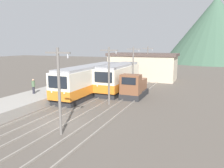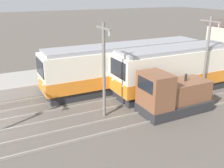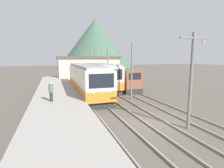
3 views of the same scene
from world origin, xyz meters
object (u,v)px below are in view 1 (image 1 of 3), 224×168
commuter_train_center (119,79)px  catenary_mast_far (133,66)px  catenary_mast_distant (147,62)px  catenary_mast_mid (109,73)px  commuter_train_left (91,81)px  person_on_platform (33,86)px  shunting_locomotive (134,88)px  catenary_mast_near (59,88)px

commuter_train_center → catenary_mast_far: (1.51, 1.79, 1.64)m
catenary_mast_distant → catenary_mast_far: bearing=-90.0°
catenary_mast_distant → catenary_mast_mid: bearing=-90.0°
commuter_train_left → catenary_mast_far: 6.64m
commuter_train_center → commuter_train_left: bearing=-133.2°
commuter_train_left → catenary_mast_distant: catenary_mast_distant is taller
commuter_train_left → person_on_platform: (-4.19, -6.02, 0.06)m
shunting_locomotive → commuter_train_center: bearing=139.2°
shunting_locomotive → catenary_mast_far: size_ratio=0.82×
shunting_locomotive → catenary_mast_distant: catenary_mast_distant is taller
catenary_mast_near → commuter_train_left: bearing=108.6°
catenary_mast_near → catenary_mast_far: 17.59m
commuter_train_left → catenary_mast_near: size_ratio=2.34×
commuter_train_left → person_on_platform: 7.33m
shunting_locomotive → catenary_mast_mid: size_ratio=0.82×
shunting_locomotive → person_on_platform: size_ratio=3.01×
shunting_locomotive → catenary_mast_distant: bearing=96.5°
commuter_train_left → catenary_mast_far: (4.31, 4.78, 1.64)m
catenary_mast_far → catenary_mast_distant: size_ratio=1.00×
commuter_train_left → catenary_mast_distant: size_ratio=2.34×
catenary_mast_near → catenary_mast_far: bearing=90.0°
catenary_mast_mid → catenary_mast_far: same height
commuter_train_center → catenary_mast_mid: bearing=-77.8°
person_on_platform → catenary_mast_distant: bearing=66.6°
shunting_locomotive → catenary_mast_distant: (-1.49, 13.18, 2.20)m
commuter_train_left → catenary_mast_near: 13.62m
shunting_locomotive → commuter_train_left: bearing=-176.1°
commuter_train_center → catenary_mast_near: 15.95m
catenary_mast_mid → person_on_platform: bearing=-166.7°
shunting_locomotive → catenary_mast_mid: bearing=-108.7°
commuter_train_center → catenary_mast_mid: catenary_mast_mid is taller
shunting_locomotive → catenary_mast_near: size_ratio=0.82×
commuter_train_left → catenary_mast_distant: 14.34m
catenary_mast_near → catenary_mast_far: (0.00, 17.59, 0.00)m
catenary_mast_near → person_on_platform: (-8.50, 6.79, -1.58)m
catenary_mast_distant → commuter_train_left: bearing=-107.6°
catenary_mast_near → catenary_mast_mid: size_ratio=1.00×
catenary_mast_far → person_on_platform: bearing=-128.2°
commuter_train_center → catenary_mast_mid: 7.35m
catenary_mast_near → catenary_mast_distant: size_ratio=1.00×
catenary_mast_mid → catenary_mast_far: bearing=90.0°
shunting_locomotive → catenary_mast_far: 5.13m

